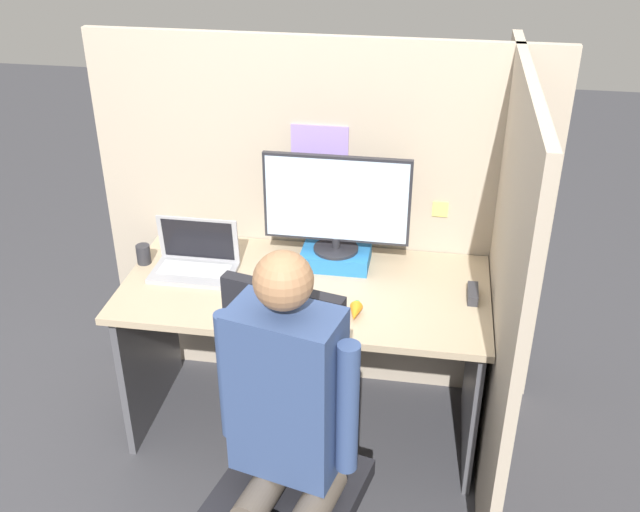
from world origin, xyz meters
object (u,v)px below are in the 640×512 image
at_px(carrot_toy, 355,312).
at_px(office_chair, 287,443).
at_px(monitor, 337,203).
at_px(stapler, 473,294).
at_px(paper_box, 336,257).
at_px(pen_cup, 144,254).
at_px(laptop, 195,262).
at_px(person, 287,421).

height_order(carrot_toy, office_chair, office_chair).
height_order(monitor, stapler, monitor).
height_order(paper_box, pen_cup, pen_cup).
distance_m(laptop, person, 1.05).
relative_size(laptop, carrot_toy, 3.04).
bearing_deg(pen_cup, carrot_toy, -16.17).
relative_size(carrot_toy, person, 0.09).
bearing_deg(pen_cup, laptop, -8.55).
relative_size(monitor, office_chair, 0.57).
bearing_deg(carrot_toy, pen_cup, 163.83).
height_order(monitor, person, person).
distance_m(office_chair, person, 0.29).
xyz_separation_m(carrot_toy, office_chair, (-0.17, -0.48, -0.24)).
bearing_deg(monitor, pen_cup, -171.17).
bearing_deg(carrot_toy, office_chair, -109.67).
relative_size(laptop, pen_cup, 4.11).
relative_size(monitor, stapler, 4.72).
relative_size(monitor, carrot_toy, 5.35).
relative_size(stapler, carrot_toy, 1.13).
distance_m(paper_box, carrot_toy, 0.42).
bearing_deg(carrot_toy, paper_box, 108.26).
xyz_separation_m(monitor, person, (-0.00, -1.04, -0.27)).
distance_m(monitor, pen_cup, 0.87).
bearing_deg(stapler, monitor, 162.07).
distance_m(carrot_toy, pen_cup, 0.99).
height_order(laptop, person, person).
relative_size(carrot_toy, pen_cup, 1.35).
xyz_separation_m(laptop, stapler, (1.16, -0.02, -0.03)).
xyz_separation_m(laptop, office_chair, (0.54, -0.72, -0.27)).
bearing_deg(pen_cup, person, -48.11).
bearing_deg(laptop, paper_box, 15.58).
bearing_deg(pen_cup, monitor, 8.83).
bearing_deg(laptop, monitor, 15.84).
bearing_deg(stapler, laptop, 178.83).
bearing_deg(monitor, office_chair, -92.60).
height_order(monitor, carrot_toy, monitor).
distance_m(stapler, office_chair, 0.97).
xyz_separation_m(paper_box, monitor, (0.00, 0.00, 0.26)).
distance_m(monitor, stapler, 0.67).
bearing_deg(person, paper_box, 89.79).
height_order(stapler, person, person).
height_order(stapler, carrot_toy, carrot_toy).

